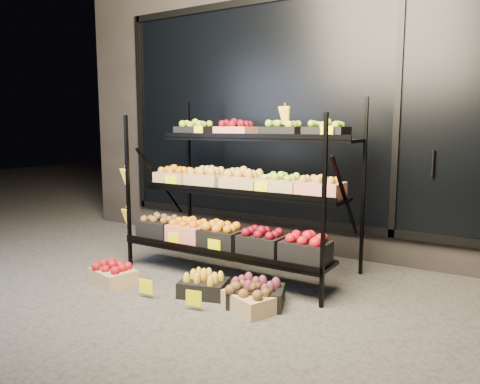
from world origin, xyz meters
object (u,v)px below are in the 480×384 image
Objects in this scene: display_rack at (237,191)px; floor_crate_midright at (250,298)px; floor_crate_left at (113,273)px; floor_crate_midleft at (204,285)px.

display_rack is 1.18m from floor_crate_midright.
floor_crate_midright is (1.35, 0.14, 0.00)m from floor_crate_left.
floor_crate_midright reaches higher than floor_crate_midleft.
display_rack reaches higher than floor_crate_midleft.
display_rack reaches higher than floor_crate_left.
floor_crate_midright is at bearing -51.72° from display_rack.
floor_crate_left is 1.35m from floor_crate_midright.
display_rack is at bearing 62.48° from floor_crate_left.
floor_crate_left reaches higher than floor_crate_midleft.
floor_crate_left is at bearing 175.23° from floor_crate_midleft.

